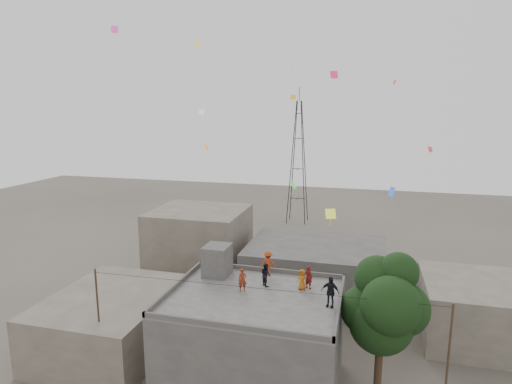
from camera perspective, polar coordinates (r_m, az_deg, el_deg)
main_building at (r=27.10m, az=-0.27°, el=-19.61°), size 10.00×8.00×6.10m
parapet at (r=25.62m, az=-0.27°, el=-13.44°), size 10.00×8.00×0.30m
stair_head_box at (r=28.50m, az=-5.19°, el=-9.05°), size 1.60×1.80×2.00m
neighbor_west at (r=33.37m, az=-18.62°, el=-16.03°), size 8.00×10.00×4.00m
neighbor_north at (r=39.45m, az=8.00°, el=-10.43°), size 12.00×9.00×5.00m
neighbor_northwest at (r=43.82m, az=-7.52°, el=-6.82°), size 9.00×8.00×7.00m
neighbor_east at (r=36.54m, az=26.77°, el=-13.88°), size 7.00×8.00×4.40m
tree at (r=25.52m, az=16.83°, el=-14.41°), size 4.90×4.60×9.10m
utility_line at (r=25.56m, az=0.11°, el=-19.64°), size 20.12×0.62×7.40m
transmission_tower at (r=63.80m, az=5.63°, el=3.96°), size 2.97×2.97×20.01m
person_red_adult at (r=26.64m, az=7.02°, el=-11.19°), size 0.63×0.55×1.45m
person_orange_child at (r=26.47m, az=6.14°, el=-11.52°), size 0.72×0.58×1.28m
person_dark_child at (r=26.87m, az=1.32°, el=-10.94°), size 0.86×0.87×1.42m
person_dark_adult at (r=24.48m, az=9.87°, el=-12.98°), size 1.09×0.62×1.74m
person_orange_adult at (r=28.40m, az=1.62°, el=-9.47°), size 1.12×0.72×1.63m
person_red_child at (r=26.08m, az=-1.81°, el=-11.66°), size 0.60×0.51×1.41m
kites at (r=29.74m, az=5.58°, el=8.05°), size 19.75×13.81×11.65m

